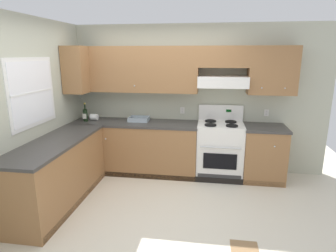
# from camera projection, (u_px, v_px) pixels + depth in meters

# --- Properties ---
(ground_plane) EXTENTS (7.04, 7.04, 0.00)m
(ground_plane) POSITION_uv_depth(u_px,v_px,m) (146.00, 209.00, 3.88)
(ground_plane) COLOR beige
(floor_accent_tile) EXTENTS (0.30, 0.30, 0.01)m
(floor_accent_tile) POSITION_uv_depth(u_px,v_px,m) (245.00, 249.00, 3.07)
(floor_accent_tile) COLOR olive
(floor_accent_tile) RESTS_ON ground_plane
(wall_back) EXTENTS (4.68, 0.57, 2.55)m
(wall_back) POSITION_uv_depth(u_px,v_px,m) (186.00, 88.00, 4.92)
(wall_back) COLOR #B7BAA3
(wall_back) RESTS_ON ground_plane
(wall_left) EXTENTS (0.47, 4.00, 2.55)m
(wall_left) POSITION_uv_depth(u_px,v_px,m) (37.00, 106.00, 3.99)
(wall_left) COLOR #B7BAA3
(wall_left) RESTS_ON ground_plane
(counter_back_run) EXTENTS (3.60, 0.65, 0.91)m
(counter_back_run) POSITION_uv_depth(u_px,v_px,m) (164.00, 149.00, 4.95)
(counter_back_run) COLOR olive
(counter_back_run) RESTS_ON ground_plane
(counter_left_run) EXTENTS (0.63, 1.91, 0.91)m
(counter_left_run) POSITION_uv_depth(u_px,v_px,m) (58.00, 173.00, 3.94)
(counter_left_run) COLOR olive
(counter_left_run) RESTS_ON ground_plane
(stove) EXTENTS (0.76, 0.62, 1.20)m
(stove) POSITION_uv_depth(u_px,v_px,m) (220.00, 150.00, 4.82)
(stove) COLOR white
(stove) RESTS_ON ground_plane
(wine_bottle) EXTENTS (0.08, 0.08, 0.33)m
(wine_bottle) POSITION_uv_depth(u_px,v_px,m) (85.00, 114.00, 4.94)
(wine_bottle) COLOR black
(wine_bottle) RESTS_ON counter_back_run
(bowl) EXTENTS (0.34, 0.27, 0.07)m
(bowl) POSITION_uv_depth(u_px,v_px,m) (139.00, 120.00, 4.99)
(bowl) COLOR #9EADB7
(bowl) RESTS_ON counter_back_run
(paper_towel_roll) EXTENTS (0.13, 0.11, 0.11)m
(paper_towel_roll) POSITION_uv_depth(u_px,v_px,m) (94.00, 117.00, 5.04)
(paper_towel_roll) COLOR white
(paper_towel_roll) RESTS_ON counter_back_run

